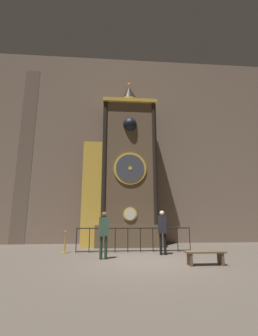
# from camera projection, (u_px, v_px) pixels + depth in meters

# --- Properties ---
(ground_plane) EXTENTS (28.00, 28.00, 0.00)m
(ground_plane) POSITION_uv_depth(u_px,v_px,m) (146.00, 262.00, 7.81)
(ground_plane) COLOR brown
(cathedral_back_wall) EXTENTS (24.00, 0.32, 12.35)m
(cathedral_back_wall) POSITION_uv_depth(u_px,v_px,m) (130.00, 144.00, 14.68)
(cathedral_back_wall) COLOR #7A6656
(cathedral_back_wall) RESTS_ON ground_plane
(clock_tower) EXTENTS (4.37, 1.84, 9.76)m
(clock_tower) POSITION_uv_depth(u_px,v_px,m) (124.00, 172.00, 12.84)
(clock_tower) COLOR brown
(clock_tower) RESTS_ON ground_plane
(railing_fence) EXTENTS (5.18, 0.05, 1.06)m
(railing_fence) POSITION_uv_depth(u_px,v_px,m) (134.00, 238.00, 10.12)
(railing_fence) COLOR black
(railing_fence) RESTS_ON ground_plane
(visitor_near) EXTENTS (0.39, 0.32, 1.73)m
(visitor_near) POSITION_uv_depth(u_px,v_px,m) (104.00, 230.00, 8.52)
(visitor_near) COLOR #213427
(visitor_near) RESTS_ON ground_plane
(visitor_far) EXTENTS (0.35, 0.24, 1.80)m
(visitor_far) POSITION_uv_depth(u_px,v_px,m) (162.00, 228.00, 9.49)
(visitor_far) COLOR black
(visitor_far) RESTS_ON ground_plane
(stanchion_post) EXTENTS (0.28, 0.28, 0.94)m
(stanchion_post) POSITION_uv_depth(u_px,v_px,m) (65.00, 246.00, 9.77)
(stanchion_post) COLOR #B28E33
(stanchion_post) RESTS_ON ground_plane
(visitor_bench) EXTENTS (1.30, 0.40, 0.44)m
(visitor_bench) POSITION_uv_depth(u_px,v_px,m) (205.00, 255.00, 7.36)
(visitor_bench) COLOR brown
(visitor_bench) RESTS_ON ground_plane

